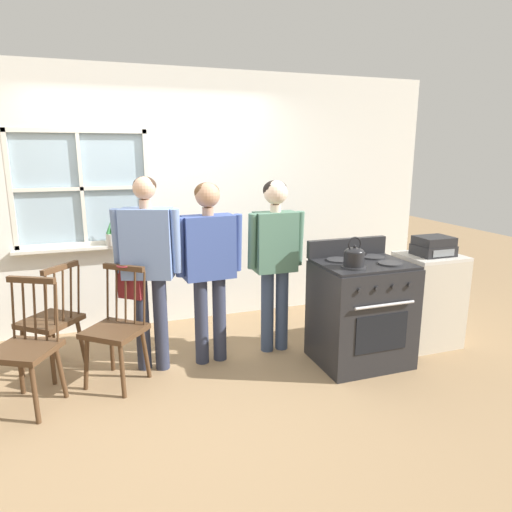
% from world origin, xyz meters
% --- Properties ---
extents(ground_plane, '(16.00, 16.00, 0.00)m').
position_xyz_m(ground_plane, '(0.00, 0.00, 0.00)').
color(ground_plane, '#937551').
extents(wall_back, '(6.40, 0.16, 2.70)m').
position_xyz_m(wall_back, '(0.05, 1.40, 1.34)').
color(wall_back, silver).
rests_on(wall_back, ground_plane).
extents(chair_by_window, '(0.58, 0.58, 0.97)m').
position_xyz_m(chair_by_window, '(-0.53, 0.12, 0.45)').
color(chair_by_window, '#4C331E').
rests_on(chair_by_window, ground_plane).
extents(chair_near_wall, '(0.56, 0.55, 0.97)m').
position_xyz_m(chair_near_wall, '(-1.18, -0.04, 0.45)').
color(chair_near_wall, '#4C331E').
rests_on(chair_near_wall, ground_plane).
extents(chair_center_cluster, '(0.58, 0.58, 0.97)m').
position_xyz_m(chair_center_cluster, '(-1.04, 0.50, 0.45)').
color(chair_center_cluster, '#4C331E').
rests_on(chair_center_cluster, ground_plane).
extents(person_elderly_left, '(0.57, 0.34, 1.67)m').
position_xyz_m(person_elderly_left, '(-0.24, 0.28, 1.00)').
color(person_elderly_left, '#2D3347').
rests_on(person_elderly_left, ground_plane).
extents(person_teen_center, '(0.60, 0.24, 1.61)m').
position_xyz_m(person_teen_center, '(0.28, 0.26, 0.99)').
color(person_teen_center, '#2D3347').
rests_on(person_teen_center, ground_plane).
extents(person_adult_right, '(0.53, 0.23, 1.61)m').
position_xyz_m(person_adult_right, '(0.91, 0.29, 0.99)').
color(person_adult_right, '#384766').
rests_on(person_adult_right, ground_plane).
extents(stove, '(0.79, 0.68, 1.08)m').
position_xyz_m(stove, '(1.54, -0.19, 0.47)').
color(stove, '#232326').
rests_on(stove, ground_plane).
extents(kettle, '(0.21, 0.17, 0.25)m').
position_xyz_m(kettle, '(1.36, -0.32, 1.02)').
color(kettle, black).
rests_on(kettle, stove).
extents(potted_plant, '(0.11, 0.11, 0.27)m').
position_xyz_m(potted_plant, '(-0.49, 1.31, 1.01)').
color(potted_plant, beige).
rests_on(potted_plant, wall_back).
extents(handbag, '(0.25, 0.25, 0.31)m').
position_xyz_m(handbag, '(-0.39, 0.30, 0.79)').
color(handbag, maroon).
rests_on(handbag, chair_by_window).
extents(side_counter, '(0.55, 0.50, 0.90)m').
position_xyz_m(side_counter, '(2.37, -0.06, 0.45)').
color(side_counter, beige).
rests_on(side_counter, ground_plane).
extents(stereo, '(0.34, 0.29, 0.18)m').
position_xyz_m(stereo, '(2.37, -0.08, 0.99)').
color(stereo, '#232326').
rests_on(stereo, side_counter).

